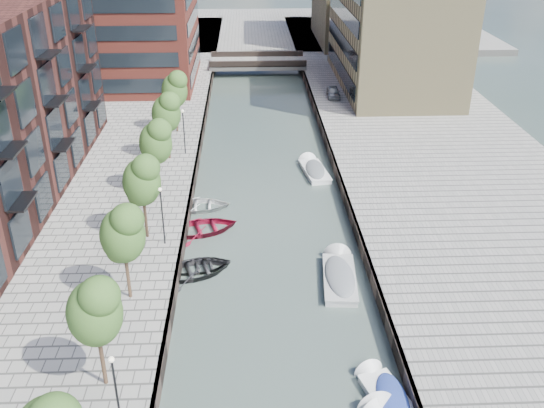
{
  "coord_description": "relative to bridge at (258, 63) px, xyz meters",
  "views": [
    {
      "loc": [
        -1.51,
        -11.22,
        21.65
      ],
      "look_at": [
        0.0,
        24.6,
        3.5
      ],
      "focal_mm": 40.0,
      "sensor_mm": 36.0,
      "label": 1
    }
  ],
  "objects": [
    {
      "name": "car",
      "position": [
        8.46,
        -15.28,
        0.21
      ],
      "size": [
        1.58,
        3.61,
        1.21
      ],
      "primitive_type": "imported",
      "rotation": [
        0.0,
        0.0,
        -0.04
      ],
      "color": "#9A9D9E",
      "rests_on": "quay_right"
    },
    {
      "name": "tree_6",
      "position": [
        -8.5,
        -26.0,
        3.92
      ],
      "size": [
        2.5,
        2.5,
        5.95
      ],
      "color": "#382619",
      "rests_on": "quay_left"
    },
    {
      "name": "lamp_2",
      "position": [
        -7.2,
        -32.0,
        2.12
      ],
      "size": [
        0.24,
        0.24,
        4.12
      ],
      "color": "black",
      "rests_on": "quay_left"
    },
    {
      "name": "quay_wall_left",
      "position": [
        -6.1,
        -32.0,
        -0.89
      ],
      "size": [
        0.25,
        140.0,
        1.0
      ],
      "primitive_type": "cube",
      "color": "#332823",
      "rests_on": "ground"
    },
    {
      "name": "sloop_4",
      "position": [
        -4.74,
        -49.62,
        -1.39
      ],
      "size": [
        4.56,
        3.72,
        0.83
      ],
      "primitive_type": "imported",
      "rotation": [
        0.0,
        0.0,
        1.81
      ],
      "color": "black",
      "rests_on": "ground"
    },
    {
      "name": "sloop_2",
      "position": [
        -4.9,
        -44.71,
        -1.39
      ],
      "size": [
        6.02,
        5.03,
        1.07
      ],
      "primitive_type": "imported",
      "rotation": [
        0.0,
        0.0,
        1.86
      ],
      "color": "maroon",
      "rests_on": "ground"
    },
    {
      "name": "tree_1",
      "position": [
        -8.5,
        -61.0,
        3.92
      ],
      "size": [
        2.5,
        2.5,
        5.95
      ],
      "color": "#382619",
      "rests_on": "quay_left"
    },
    {
      "name": "tree_5",
      "position": [
        -8.5,
        -33.0,
        3.92
      ],
      "size": [
        2.5,
        2.5,
        5.95
      ],
      "color": "#382619",
      "rests_on": "quay_left"
    },
    {
      "name": "lamp_0",
      "position": [
        -7.2,
        -64.0,
        2.12
      ],
      "size": [
        0.24,
        0.24,
        4.12
      ],
      "color": "black",
      "rests_on": "quay_left"
    },
    {
      "name": "quay_right",
      "position": [
        16.0,
        -32.0,
        -0.89
      ],
      "size": [
        20.0,
        140.0,
        1.0
      ],
      "primitive_type": "cube",
      "color": "gray",
      "rests_on": "ground"
    },
    {
      "name": "bridge",
      "position": [
        0.0,
        0.0,
        0.0
      ],
      "size": [
        13.0,
        6.0,
        1.3
      ],
      "color": "gray",
      "rests_on": "ground"
    },
    {
      "name": "motorboat_1",
      "position": [
        4.12,
        -51.11,
        -1.16
      ],
      "size": [
        2.46,
        5.9,
        1.92
      ],
      "color": "#B0B0AE",
      "rests_on": "ground"
    },
    {
      "name": "sloop_3",
      "position": [
        -5.4,
        -41.11,
        -1.39
      ],
      "size": [
        5.05,
        3.74,
        1.01
      ],
      "primitive_type": "imported",
      "rotation": [
        0.0,
        0.0,
        1.63
      ],
      "color": "silver",
      "rests_on": "ground"
    },
    {
      "name": "tree_2",
      "position": [
        -8.5,
        -54.0,
        3.92
      ],
      "size": [
        2.5,
        2.5,
        5.95
      ],
      "color": "#382619",
      "rests_on": "quay_left"
    },
    {
      "name": "tree_3",
      "position": [
        -8.5,
        -47.0,
        3.92
      ],
      "size": [
        2.5,
        2.5,
        5.95
      ],
      "color": "#382619",
      "rests_on": "quay_left"
    },
    {
      "name": "tan_block_near",
      "position": [
        16.0,
        -10.0,
        6.61
      ],
      "size": [
        12.0,
        25.0,
        14.0
      ],
      "primitive_type": "cube",
      "color": "tan",
      "rests_on": "quay_right"
    },
    {
      "name": "lamp_1",
      "position": [
        -7.2,
        -48.0,
        2.12
      ],
      "size": [
        0.24,
        0.24,
        4.12
      ],
      "color": "black",
      "rests_on": "quay_left"
    },
    {
      "name": "sloop_1",
      "position": [
        -5.12,
        -50.3,
        -1.39
      ],
      "size": [
        5.81,
        4.88,
        1.03
      ],
      "primitive_type": "imported",
      "rotation": [
        0.0,
        0.0,
        1.88
      ],
      "color": "black",
      "rests_on": "ground"
    },
    {
      "name": "motorboat_4",
      "position": [
        4.22,
        -34.34,
        -1.18
      ],
      "size": [
        2.53,
        5.4,
        1.73
      ],
      "color": "white",
      "rests_on": "ground"
    },
    {
      "name": "quay_wall_right",
      "position": [
        6.1,
        -32.0,
        -0.89
      ],
      "size": [
        0.25,
        140.0,
        1.0
      ],
      "primitive_type": "cube",
      "color": "#332823",
      "rests_on": "ground"
    },
    {
      "name": "tree_4",
      "position": [
        -8.5,
        -40.0,
        3.92
      ],
      "size": [
        2.5,
        2.5,
        5.95
      ],
      "color": "#382619",
      "rests_on": "quay_left"
    },
    {
      "name": "water",
      "position": [
        0.0,
        -32.0,
        -1.39
      ],
      "size": [
        300.0,
        300.0,
        0.0
      ],
      "primitive_type": "plane",
      "color": "#38473F",
      "rests_on": "ground"
    },
    {
      "name": "motorboat_3",
      "position": [
        4.98,
        -61.78,
        -1.2
      ],
      "size": [
        2.88,
        4.97,
        1.57
      ],
      "color": "white",
      "rests_on": "ground"
    },
    {
      "name": "far_closure",
      "position": [
        0.0,
        28.0,
        -0.89
      ],
      "size": [
        80.0,
        40.0,
        1.0
      ],
      "primitive_type": "cube",
      "color": "gray",
      "rests_on": "ground"
    }
  ]
}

